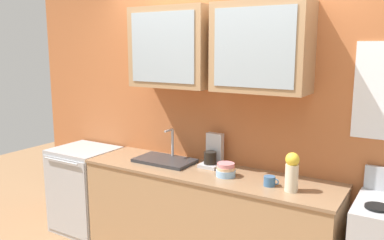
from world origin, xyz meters
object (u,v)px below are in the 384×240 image
object	(u,v)px
bowl_stack	(226,170)
coffee_maker	(213,154)
dishwasher	(86,189)
sink_faucet	(165,160)
vase	(292,171)
cup_near_sink	(270,181)

from	to	relation	value
bowl_stack	coffee_maker	size ratio (longest dim) A/B	0.56
dishwasher	sink_faucet	bearing A→B (deg)	2.52
dishwasher	vase	bearing A→B (deg)	-2.19
sink_faucet	vase	distance (m)	1.24
sink_faucet	vase	xyz separation A→B (m)	(1.23, -0.13, 0.13)
sink_faucet	coffee_maker	size ratio (longest dim) A/B	1.87
sink_faucet	dishwasher	bearing A→B (deg)	-177.48
vase	coffee_maker	distance (m)	0.84
cup_near_sink	coffee_maker	world-z (taller)	coffee_maker
sink_faucet	bowl_stack	distance (m)	0.67
dishwasher	coffee_maker	xyz separation A→B (m)	(1.44, 0.17, 0.55)
vase	cup_near_sink	size ratio (longest dim) A/B	2.44
cup_near_sink	vase	bearing A→B (deg)	-8.03
cup_near_sink	bowl_stack	bearing A→B (deg)	175.41
vase	coffee_maker	xyz separation A→B (m)	(-0.80, 0.26, -0.04)
vase	coffee_maker	world-z (taller)	vase
cup_near_sink	coffee_maker	xyz separation A→B (m)	(-0.62, 0.23, 0.07)
vase	cup_near_sink	xyz separation A→B (m)	(-0.18, 0.02, -0.11)
bowl_stack	coffee_maker	xyz separation A→B (m)	(-0.23, 0.20, 0.05)
vase	coffee_maker	bearing A→B (deg)	162.06
cup_near_sink	coffee_maker	size ratio (longest dim) A/B	0.41
vase	cup_near_sink	distance (m)	0.21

